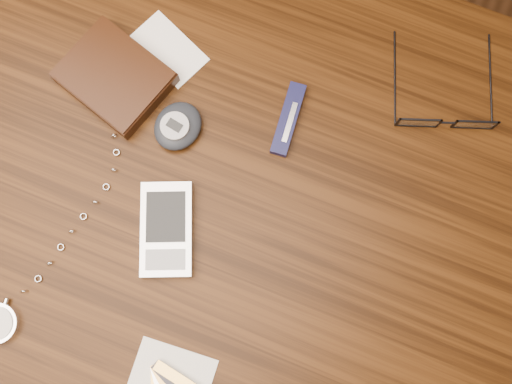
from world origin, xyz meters
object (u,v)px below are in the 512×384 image
pocket_watch (3,314)px  pda_phone (167,229)px  eyeglasses (446,118)px  wallet_and_card (116,76)px  desk (198,198)px  pedometer (178,126)px  pocket_knife (288,119)px

pocket_watch → pda_phone: pda_phone is taller
eyeglasses → pda_phone: 0.36m
wallet_and_card → eyeglasses: bearing=14.4°
desk → pda_phone: pda_phone is taller
pda_phone → pedometer: bearing=107.1°
desk → pedometer: size_ratio=13.89×
desk → pocket_watch: bearing=-121.8°
pedometer → pocket_knife: pedometer is taller
pocket_watch → desk: bearing=58.2°
eyeglasses → pda_phone: eyeglasses is taller
pedometer → eyeglasses: bearing=23.7°
wallet_and_card → pocket_knife: 0.22m
desk → pocket_knife: size_ratio=10.64×
pedometer → pocket_knife: 0.13m
pocket_watch → pocket_knife: size_ratio=3.58×
wallet_and_card → pocket_knife: (0.22, 0.03, -0.01)m
desk → wallet_and_card: (-0.14, 0.09, 0.12)m
wallet_and_card → eyeglasses: (0.39, 0.10, -0.00)m
pda_phone → pocket_knife: pda_phone is taller
pedometer → desk: bearing=-54.4°
pocket_watch → eyeglasses: bearing=46.0°
desk → eyeglasses: size_ratio=6.34×
desk → pocket_watch: pocket_watch is taller
eyeglasses → pda_phone: (-0.26, -0.25, -0.00)m
pocket_watch → wallet_and_card: bearing=89.3°
desk → pocket_knife: bearing=55.3°
pda_phone → pocket_knife: 0.20m
pda_phone → pedometer: size_ratio=1.76×
pocket_watch → pocket_knife: bearing=57.2°
pocket_knife → eyeglasses: bearing=21.8°
eyeglasses → desk: bearing=-144.0°
desk → pedometer: (-0.04, 0.06, 0.11)m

